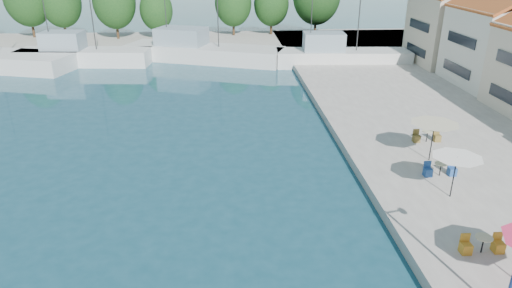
{
  "coord_description": "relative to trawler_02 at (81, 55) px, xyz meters",
  "views": [
    {
      "loc": [
        -1.48,
        1.38,
        12.2
      ],
      "look_at": [
        0.14,
        26.0,
        1.78
      ],
      "focal_mm": 32.0,
      "sensor_mm": 36.0,
      "label": 1
    }
  ],
  "objects": [
    {
      "name": "quay_far",
      "position": [
        10.37,
        11.49,
        -0.77
      ],
      "size": [
        90.0,
        16.0,
        0.6
      ],
      "primitive_type": "cube",
      "color": "gray",
      "rests_on": "ground"
    },
    {
      "name": "trawler_03",
      "position": [
        13.78,
        1.28,
        -0.0
      ],
      "size": [
        19.57,
        11.15,
        10.2
      ],
      "rotation": [
        0.0,
        0.0,
        -0.35
      ],
      "color": "silver",
      "rests_on": "ground"
    },
    {
      "name": "umbrella_cream",
      "position": [
        28.96,
        -29.88,
        1.64
      ],
      "size": [
        2.83,
        2.83,
        2.36
      ],
      "color": "black",
      "rests_on": "quay_right"
    },
    {
      "name": "building_05",
      "position": [
        42.37,
        -13.51,
        4.19
      ],
      "size": [
        8.4,
        8.8,
        9.7
      ],
      "color": "silver",
      "rests_on": "quay_right"
    },
    {
      "name": "tree_07",
      "position": [
        23.81,
        16.19,
        3.98
      ],
      "size": [
        5.21,
        5.21,
        7.72
      ],
      "color": "#3F2B19",
      "rests_on": "quay_far"
    },
    {
      "name": "tree_05",
      "position": [
        7.12,
        13.68,
        3.5
      ],
      "size": [
        4.65,
        4.65,
        6.89
      ],
      "color": "#3F2B19",
      "rests_on": "quay_far"
    },
    {
      "name": "cafe_table_01",
      "position": [
        27.33,
        -38.97,
        -0.18
      ],
      "size": [
        1.82,
        0.7,
        0.76
      ],
      "color": "black",
      "rests_on": "quay_right"
    },
    {
      "name": "trawler_02",
      "position": [
        0.0,
        0.0,
        0.0
      ],
      "size": [
        15.42,
        5.27,
        10.2
      ],
      "rotation": [
        0.0,
        0.0,
        -0.09
      ],
      "color": "silver",
      "rests_on": "ground"
    },
    {
      "name": "umbrella_white",
      "position": [
        28.2,
        -34.29,
        1.5
      ],
      "size": [
        2.51,
        2.51,
        2.22
      ],
      "color": "black",
      "rests_on": "quay_right"
    },
    {
      "name": "trawler_04",
      "position": [
        29.88,
        -2.62,
        -0.0
      ],
      "size": [
        15.38,
        4.83,
        10.2
      ],
      "rotation": [
        0.0,
        0.0,
        -0.06
      ],
      "color": "silver",
      "rests_on": "ground"
    },
    {
      "name": "tree_06",
      "position": [
        18.11,
        15.79,
        4.15
      ],
      "size": [
        5.41,
        5.41,
        8.01
      ],
      "color": "#3F2B19",
      "rests_on": "quay_far"
    },
    {
      "name": "tree_03",
      "position": [
        -6.71,
        15.94,
        4.36
      ],
      "size": [
        5.65,
        5.65,
        8.37
      ],
      "color": "#3F2B19",
      "rests_on": "quay_far"
    },
    {
      "name": "cafe_table_02",
      "position": [
        28.68,
        -31.95,
        -0.18
      ],
      "size": [
        1.82,
        0.7,
        0.76
      ],
      "color": "black",
      "rests_on": "quay_right"
    },
    {
      "name": "tree_04",
      "position": [
        1.35,
        13.79,
        4.59
      ],
      "size": [
        5.92,
        5.92,
        8.76
      ],
      "color": "#3F2B19",
      "rests_on": "quay_far"
    },
    {
      "name": "cafe_table_03",
      "position": [
        29.98,
        -27.04,
        -0.18
      ],
      "size": [
        1.82,
        0.7,
        0.76
      ],
      "color": "black",
      "rests_on": "quay_right"
    },
    {
      "name": "building_06",
      "position": [
        42.37,
        -4.51,
        4.43
      ],
      "size": [
        9.0,
        8.8,
        10.2
      ],
      "color": "beige",
      "rests_on": "quay_right"
    }
  ]
}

